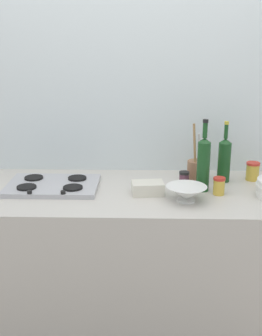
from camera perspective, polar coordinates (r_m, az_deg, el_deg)
The scene contains 11 objects.
counter_block at distance 2.39m, azimuth 0.00°, elevation -13.14°, with size 1.80×0.70×0.90m, color beige.
backsplash_panel at distance 2.49m, azimuth 0.24°, elevation 6.59°, with size 1.90×0.06×2.40m, color silver.
stovetop_hob at distance 2.27m, azimuth -10.35°, elevation -2.27°, with size 0.47×0.33×0.04m.
wine_bottle_leftmost at distance 2.19m, azimuth 9.60°, elevation 0.67°, with size 0.07×0.07×0.37m.
wine_bottle_mid_left at distance 2.36m, azimuth 12.29°, elevation 1.17°, with size 0.07×0.07×0.33m.
mixing_bowl at distance 2.06m, azimuth 7.36°, elevation -3.31°, with size 0.20×0.20×0.08m.
butter_dish at distance 2.14m, azimuth 2.23°, elevation -2.68°, with size 0.16×0.11×0.06m, color silver.
utensil_crock at distance 2.36m, azimuth 8.66°, elevation -0.18°, with size 0.10×0.10×0.32m.
condiment_jar_front at distance 2.18m, azimuth 11.62°, elevation -2.35°, with size 0.06×0.06×0.09m.
condiment_jar_rear at distance 2.29m, azimuth 7.07°, elevation -1.36°, with size 0.05×0.05×0.07m.
condiment_jar_spare at distance 2.43m, azimuth 15.85°, elevation -0.40°, with size 0.07×0.07×0.10m.
Camera 1 is at (0.06, -2.06, 1.66)m, focal length 45.87 mm.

